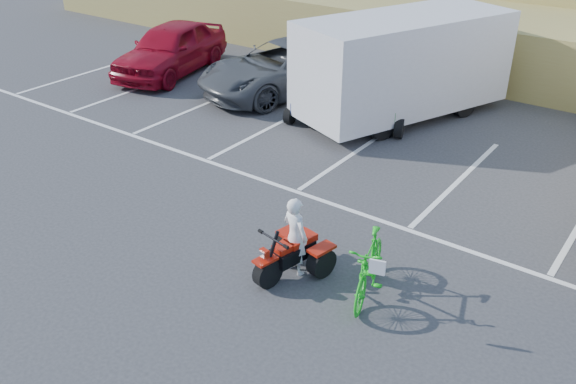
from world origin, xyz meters
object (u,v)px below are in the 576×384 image
Objects in this scene: grey_pickup at (285,67)px; quad_atv_green at (384,129)px; red_trike_atv at (289,274)px; rider at (295,236)px; green_dirt_bike at (369,266)px; red_car at (171,48)px; cargo_trailer at (403,64)px; quad_atv_blue at (309,121)px.

quad_atv_green is (4.00, -0.89, -0.78)m from grey_pickup.
red_trike_atv is 0.97× the size of rider.
red_car reaches higher than green_dirt_bike.
rider is 1.39m from green_dirt_bike.
quad_atv_green is at bearing -63.51° from rider.
cargo_trailer is (-1.91, 8.02, 1.52)m from red_trike_atv.
red_trike_atv is 9.74m from grey_pickup.
red_trike_atv is 0.29× the size of red_car.
red_trike_atv is 7.14m from quad_atv_green.
red_car is 3.76× the size of quad_atv_blue.
grey_pickup is (-7.18, 7.47, 0.23)m from green_dirt_bike.
red_car is 8.32m from quad_atv_green.
green_dirt_bike is at bearing -29.66° from grey_pickup.
rider is at bearing -54.28° from cargo_trailer.
quad_atv_blue is (2.02, -1.60, -0.78)m from grey_pickup.
rider is at bearing -93.73° from quad_atv_green.
rider reaches higher than green_dirt_bike.
quad_atv_blue is 2.10m from quad_atv_green.
grey_pickup is at bearing -3.49° from red_car.
cargo_trailer is at bearing 36.70° from quad_atv_blue.
grey_pickup is 1.13× the size of red_car.
cargo_trailer is 4.92× the size of quad_atv_blue.
cargo_trailer is (8.15, 0.92, 0.68)m from red_car.
red_car is at bearing 159.96° from quad_atv_green.
rider is (0.03, 0.15, 0.73)m from red_trike_atv.
red_car reaches higher than quad_atv_blue.
cargo_trailer is at bearing 19.71° from grey_pickup.
red_car is at bearing 133.50° from green_dirt_bike.
red_trike_atv is 0.77× the size of green_dirt_bike.
quad_atv_blue is at bearing 132.75° from red_trike_atv.
rider is 9.61m from grey_pickup.
rider is 0.26× the size of grey_pickup.
green_dirt_bike is 0.28× the size of cargo_trailer.
quad_atv_green is (0.13, -1.11, -1.52)m from cargo_trailer.
grey_pickup is (-5.82, 7.65, 0.05)m from rider.
grey_pickup is 2.70m from quad_atv_blue.
rider is 7.18m from quad_atv_blue.
cargo_trailer is 3.01m from quad_atv_blue.
rider is at bearing 90.00° from red_trike_atv.
red_trike_atv is at bearing -36.95° from grey_pickup.
red_car reaches higher than quad_atv_green.
red_trike_atv is at bearing -48.00° from red_car.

